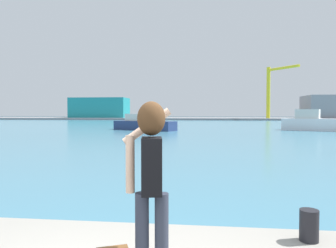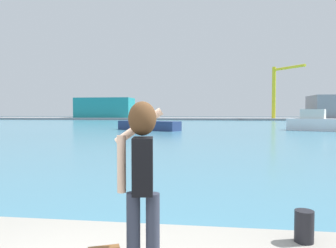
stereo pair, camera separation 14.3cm
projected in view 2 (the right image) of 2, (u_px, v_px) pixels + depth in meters
The scene contains 10 objects.
ground_plane at pixel (204, 125), 52.20m from camera, with size 220.00×220.00×0.00m, color #334751.
harbor_water at pixel (204, 125), 54.18m from camera, with size 140.00×100.00×0.02m, color teal.
far_shore_dock at pixel (206, 119), 93.80m from camera, with size 140.00×20.00×0.53m, color gray.
person_photographer at pixel (142, 169), 3.16m from camera, with size 0.53×0.55×1.74m.
harbor_bollard at pixel (304, 226), 3.96m from camera, with size 0.23×0.23×0.40m, color black.
boat_moored at pixel (147, 124), 37.70m from camera, with size 8.11×5.39×1.95m.
boat_moored_2 at pixel (320, 123), 36.23m from camera, with size 7.45×4.99×2.49m.
warehouse_left at pixel (105, 108), 95.89m from camera, with size 16.79×8.27×5.95m, color teal.
warehouse_right at pixel (333, 107), 85.64m from camera, with size 11.61×10.13×6.19m, color gray.
port_crane at pixel (277, 86), 84.38m from camera, with size 6.54×8.62×13.90m.
Camera 2 is at (0.86, -2.49, 2.15)m, focal length 33.71 mm.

